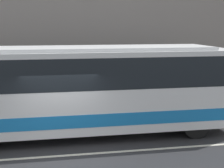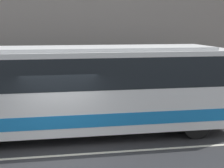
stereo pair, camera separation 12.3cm
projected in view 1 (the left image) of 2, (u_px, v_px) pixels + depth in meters
name	position (u px, v px, depth m)	size (l,w,h in m)	color
ground_plane	(62.00, 156.00, 9.88)	(60.00, 60.00, 0.00)	#2D2D30
sidewalk	(60.00, 109.00, 15.17)	(60.00, 2.95, 0.13)	gray
lane_stripe	(62.00, 156.00, 9.88)	(54.00, 0.14, 0.01)	beige
transit_bus	(78.00, 86.00, 11.45)	(11.66, 2.48, 3.31)	white
pedestrian_waiting	(93.00, 93.00, 15.16)	(0.36, 0.36, 1.52)	maroon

